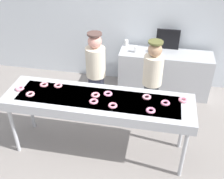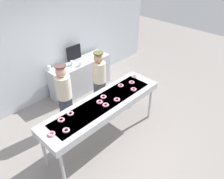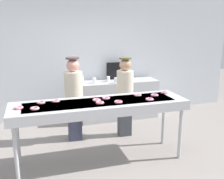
% 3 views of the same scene
% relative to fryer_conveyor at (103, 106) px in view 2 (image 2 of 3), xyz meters
% --- Properties ---
extents(ground_plane, '(16.00, 16.00, 0.00)m').
position_rel_fryer_conveyor_xyz_m(ground_plane, '(0.00, 0.00, -0.92)').
color(ground_plane, gray).
extents(back_wall, '(8.00, 0.12, 2.98)m').
position_rel_fryer_conveyor_xyz_m(back_wall, '(0.00, 2.29, 0.57)').
color(back_wall, silver).
rests_on(back_wall, ground).
extents(fryer_conveyor, '(2.71, 0.73, 1.00)m').
position_rel_fryer_conveyor_xyz_m(fryer_conveyor, '(0.00, 0.00, 0.00)').
color(fryer_conveyor, '#B7BABF').
rests_on(fryer_conveyor, ground).
extents(strawberry_donut_0, '(0.13, 0.13, 0.03)m').
position_rel_fryer_conveyor_xyz_m(strawberry_donut_0, '(-1.18, -0.01, 0.10)').
color(strawberry_donut_0, pink).
rests_on(strawberry_donut_0, fryer_conveyor).
extents(strawberry_donut_1, '(0.18, 0.18, 0.03)m').
position_rel_fryer_conveyor_xyz_m(strawberry_donut_1, '(1.17, 0.16, 0.10)').
color(strawberry_donut_1, pink).
rests_on(strawberry_donut_1, fryer_conveyor).
extents(strawberry_donut_2, '(0.18, 0.18, 0.03)m').
position_rel_fryer_conveyor_xyz_m(strawberry_donut_2, '(0.24, -0.15, 0.10)').
color(strawberry_donut_2, pink).
rests_on(strawberry_donut_2, fryer_conveyor).
extents(strawberry_donut_3, '(0.18, 0.18, 0.03)m').
position_rel_fryer_conveyor_xyz_m(strawberry_donut_3, '(-0.87, 0.16, 0.10)').
color(strawberry_donut_3, pink).
rests_on(strawberry_donut_3, fryer_conveyor).
extents(strawberry_donut_4, '(0.18, 0.18, 0.03)m').
position_rel_fryer_conveyor_xyz_m(strawberry_donut_4, '(-0.66, 0.18, 0.10)').
color(strawberry_donut_4, pink).
rests_on(strawberry_donut_4, fryer_conveyor).
extents(strawberry_donut_5, '(0.16, 0.16, 0.03)m').
position_rel_fryer_conveyor_xyz_m(strawberry_donut_5, '(0.67, 0.14, 0.10)').
color(strawberry_donut_5, pink).
rests_on(strawberry_donut_5, fryer_conveyor).
extents(strawberry_donut_6, '(0.16, 0.16, 0.03)m').
position_rel_fryer_conveyor_xyz_m(strawberry_donut_6, '(-0.97, -0.11, 0.10)').
color(strawberry_donut_6, pink).
rests_on(strawberry_donut_6, fryer_conveyor).
extents(strawberry_donut_7, '(0.17, 0.17, 0.03)m').
position_rel_fryer_conveyor_xyz_m(strawberry_donut_7, '(-0.03, -0.11, 0.10)').
color(strawberry_donut_7, pink).
rests_on(strawberry_donut_7, fryer_conveyor).
extents(strawberry_donut_8, '(0.15, 0.15, 0.03)m').
position_rel_fryer_conveyor_xyz_m(strawberry_donut_8, '(-0.05, 0.04, 0.10)').
color(strawberry_donut_8, pink).
rests_on(strawberry_donut_8, fryer_conveyor).
extents(strawberry_donut_9, '(0.18, 0.18, 0.03)m').
position_rel_fryer_conveyor_xyz_m(strawberry_donut_9, '(0.94, 0.05, 0.10)').
color(strawberry_donut_9, pink).
rests_on(strawberry_donut_9, fryer_conveyor).
extents(strawberry_donut_10, '(0.14, 0.14, 0.03)m').
position_rel_fryer_conveyor_xyz_m(strawberry_donut_10, '(0.75, -0.16, 0.10)').
color(strawberry_donut_10, pink).
rests_on(strawberry_donut_10, fryer_conveyor).
extents(strawberry_donut_11, '(0.18, 0.18, 0.03)m').
position_rel_fryer_conveyor_xyz_m(strawberry_donut_11, '(0.12, 0.11, 0.10)').
color(strawberry_donut_11, pink).
rests_on(strawberry_donut_11, fryer_conveyor).
extents(worker_baker, '(0.32, 0.32, 1.55)m').
position_rel_fryer_conveyor_xyz_m(worker_baker, '(0.71, 0.86, -0.05)').
color(worker_baker, '#393D44').
rests_on(worker_baker, ground).
extents(worker_assistant, '(0.33, 0.33, 1.57)m').
position_rel_fryer_conveyor_xyz_m(worker_assistant, '(-0.26, 0.93, -0.02)').
color(worker_assistant, '#33364A').
rests_on(worker_assistant, ground).
extents(prep_counter, '(1.80, 0.54, 0.88)m').
position_rel_fryer_conveyor_xyz_m(prep_counter, '(0.91, 1.84, -0.47)').
color(prep_counter, '#B7BABF').
rests_on(prep_counter, ground).
extents(paper_cup_0, '(0.08, 0.08, 0.12)m').
position_rel_fryer_conveyor_xyz_m(paper_cup_0, '(0.10, 2.05, 0.03)').
color(paper_cup_0, white).
rests_on(paper_cup_0, prep_counter).
extents(paper_cup_1, '(0.08, 0.08, 0.12)m').
position_rel_fryer_conveyor_xyz_m(paper_cup_1, '(0.33, 1.78, 0.03)').
color(paper_cup_1, white).
rests_on(paper_cup_1, prep_counter).
extents(paper_cup_2, '(0.08, 0.08, 0.12)m').
position_rel_fryer_conveyor_xyz_m(paper_cup_2, '(0.67, 1.85, 0.03)').
color(paper_cup_2, white).
rests_on(paper_cup_2, prep_counter).
extents(paper_cup_3, '(0.08, 0.08, 0.12)m').
position_rel_fryer_conveyor_xyz_m(paper_cup_3, '(0.78, 1.66, 0.03)').
color(paper_cup_3, white).
rests_on(paper_cup_3, prep_counter).
extents(menu_display, '(0.45, 0.04, 0.40)m').
position_rel_fryer_conveyor_xyz_m(menu_display, '(0.91, 2.06, 0.17)').
color(menu_display, black).
rests_on(menu_display, prep_counter).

